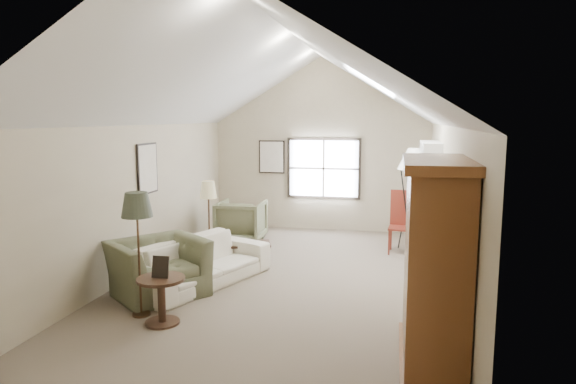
% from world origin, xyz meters
% --- Properties ---
extents(room_shell, '(5.01, 8.01, 4.00)m').
position_xyz_m(room_shell, '(0.00, 0.00, 3.21)').
color(room_shell, '#736752').
rests_on(room_shell, ground).
extents(window, '(1.72, 0.08, 1.42)m').
position_xyz_m(window, '(0.10, 3.96, 1.45)').
color(window, black).
rests_on(window, room_shell).
extents(skylight, '(0.80, 1.20, 0.52)m').
position_xyz_m(skylight, '(1.30, 0.90, 3.22)').
color(skylight, white).
rests_on(skylight, room_shell).
extents(wall_art, '(1.97, 3.71, 0.88)m').
position_xyz_m(wall_art, '(-1.88, 1.94, 1.73)').
color(wall_art, black).
rests_on(wall_art, room_shell).
extents(armoire, '(0.60, 1.50, 2.20)m').
position_xyz_m(armoire, '(2.18, -2.40, 1.10)').
color(armoire, brown).
rests_on(armoire, ground).
extents(tv_alcove, '(0.32, 1.30, 2.10)m').
position_xyz_m(tv_alcove, '(2.34, 1.60, 1.15)').
color(tv_alcove, white).
rests_on(tv_alcove, ground).
extents(media_console, '(0.34, 1.18, 0.60)m').
position_xyz_m(media_console, '(2.32, 1.60, 0.30)').
color(media_console, '#382316').
rests_on(media_console, ground).
extents(tv_panel, '(0.05, 0.90, 0.55)m').
position_xyz_m(tv_panel, '(2.32, 1.60, 0.92)').
color(tv_panel, black).
rests_on(tv_panel, media_console).
extents(sofa, '(1.81, 2.62, 0.71)m').
position_xyz_m(sofa, '(-1.24, -0.43, 0.36)').
color(sofa, silver).
rests_on(sofa, ground).
extents(armchair_near, '(1.67, 1.70, 0.83)m').
position_xyz_m(armchair_near, '(-1.67, -1.04, 0.42)').
color(armchair_near, '#585F42').
rests_on(armchair_near, ground).
extents(armchair_far, '(0.97, 0.99, 0.88)m').
position_xyz_m(armchair_far, '(-1.44, 2.41, 0.44)').
color(armchair_far, '#666E4D').
rests_on(armchair_far, ground).
extents(coffee_table, '(0.91, 0.69, 0.41)m').
position_xyz_m(coffee_table, '(-0.80, 0.71, 0.21)').
color(coffee_table, '#342115').
rests_on(coffee_table, ground).
extents(bowl, '(0.25, 0.25, 0.05)m').
position_xyz_m(bowl, '(-0.80, 0.71, 0.44)').
color(bowl, '#382917').
rests_on(bowl, coffee_table).
extents(side_table, '(0.80, 0.80, 0.61)m').
position_xyz_m(side_table, '(-1.14, -2.03, 0.31)').
color(side_table, '#3C2818').
rests_on(side_table, ground).
extents(side_chair, '(0.51, 0.51, 1.22)m').
position_xyz_m(side_chair, '(1.88, 2.15, 0.61)').
color(side_chair, maroon).
rests_on(side_chair, ground).
extents(tripod_lamp, '(0.71, 0.71, 2.08)m').
position_xyz_m(tripod_lamp, '(2.07, 2.36, 1.04)').
color(tripod_lamp, white).
rests_on(tripod_lamp, ground).
extents(dark_lamp, '(0.53, 0.53, 1.70)m').
position_xyz_m(dark_lamp, '(-1.54, -1.83, 0.85)').
color(dark_lamp, '#2B2F21').
rests_on(dark_lamp, ground).
extents(tan_lamp, '(0.40, 0.40, 1.53)m').
position_xyz_m(tan_lamp, '(-1.54, 0.77, 0.76)').
color(tan_lamp, tan).
rests_on(tan_lamp, ground).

